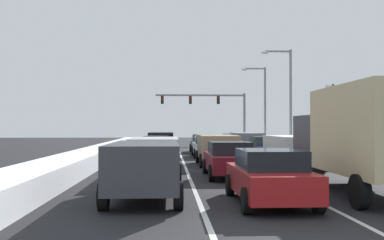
{
  "coord_description": "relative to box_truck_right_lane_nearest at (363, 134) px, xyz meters",
  "views": [
    {
      "loc": [
        -2.55,
        -6.69,
        2.15
      ],
      "look_at": [
        -0.58,
        33.28,
        2.72
      ],
      "focal_mm": 43.12,
      "sensor_mm": 36.0,
      "label": 1
    }
  ],
  "objects": [
    {
      "name": "street_lamp_right_mid",
      "position": [
        3.75,
        34.23,
        3.14
      ],
      "size": [
        2.66,
        0.36,
        8.45
      ],
      "color": "gray",
      "rests_on": "ground"
    },
    {
      "name": "sedan_red_center_lane_nearest",
      "position": [
        -3.27,
        -1.43,
        -1.14
      ],
      "size": [
        2.0,
        4.5,
        1.51
      ],
      "color": "maroon",
      "rests_on": "ground"
    },
    {
      "name": "suv_charcoal_left_lane_nearest",
      "position": [
        -6.77,
        -0.58,
        -0.88
      ],
      "size": [
        2.16,
        4.9,
        1.67
      ],
      "color": "#38383D",
      "rests_on": "ground"
    },
    {
      "name": "sedan_white_center_lane_fourth",
      "position": [
        -3.41,
        18.21,
        -1.14
      ],
      "size": [
        2.0,
        4.5,
        1.51
      ],
      "color": "silver",
      "rests_on": "ground"
    },
    {
      "name": "ground_plane",
      "position": [
        -3.5,
        12.17,
        -1.9
      ],
      "size": [
        127.48,
        127.48,
        0.0
      ],
      "primitive_type": "plane",
      "color": "black"
    },
    {
      "name": "sedan_green_center_lane_fifth",
      "position": [
        -3.3,
        23.94,
        -1.14
      ],
      "size": [
        2.0,
        4.5,
        1.51
      ],
      "color": "#1E5633",
      "rests_on": "ground"
    },
    {
      "name": "suv_silver_left_lane_second",
      "position": [
        -6.67,
        5.33,
        -0.88
      ],
      "size": [
        2.16,
        4.9,
        1.67
      ],
      "color": "#B7BABF",
      "rests_on": "ground"
    },
    {
      "name": "snow_bank_left_shoulder",
      "position": [
        -10.5,
        17.07,
        -1.49
      ],
      "size": [
        1.94,
        53.93,
        0.82
      ],
      "primitive_type": "cube",
      "color": "white",
      "rests_on": "ground"
    },
    {
      "name": "sedan_gray_left_lane_fourth",
      "position": [
        -6.96,
        17.74,
        -1.14
      ],
      "size": [
        2.0,
        4.5,
        1.51
      ],
      "color": "slate",
      "rests_on": "ground"
    },
    {
      "name": "street_lamp_right_near",
      "position": [
        3.9,
        24.43,
        3.26
      ],
      "size": [
        2.66,
        0.36,
        8.68
      ],
      "color": "gray",
      "rests_on": "ground"
    },
    {
      "name": "lane_stripe_between_right_lane_and_center_lane",
      "position": [
        -1.8,
        17.07,
        -1.9
      ],
      "size": [
        0.14,
        53.93,
        0.01
      ],
      "primitive_type": "cube",
      "color": "silver",
      "rests_on": "ground"
    },
    {
      "name": "sedan_navy_right_lane_third",
      "position": [
        0.1,
        15.05,
        -1.14
      ],
      "size": [
        2.0,
        4.5,
        1.51
      ],
      "color": "navy",
      "rests_on": "ground"
    },
    {
      "name": "suv_gray_right_lane_fourth",
      "position": [
        -0.11,
        20.94,
        -0.88
      ],
      "size": [
        2.16,
        4.9,
        1.67
      ],
      "color": "slate",
      "rests_on": "ground"
    },
    {
      "name": "snow_bank_right_shoulder",
      "position": [
        3.5,
        17.07,
        -1.58
      ],
      "size": [
        1.98,
        53.93,
        0.65
      ],
      "primitive_type": "cube",
      "color": "white",
      "rests_on": "ground"
    },
    {
      "name": "box_truck_right_lane_nearest",
      "position": [
        0.0,
        0.0,
        0.0
      ],
      "size": [
        2.53,
        7.2,
        3.36
      ],
      "color": "#38383D",
      "rests_on": "ground"
    },
    {
      "name": "suv_silver_right_lane_second",
      "position": [
        0.15,
        8.87,
        -0.88
      ],
      "size": [
        2.16,
        4.9,
        1.67
      ],
      "color": "#B7BABF",
      "rests_on": "ground"
    },
    {
      "name": "traffic_light_gantry",
      "position": [
        -0.72,
        41.57,
        2.84
      ],
      "size": [
        10.94,
        0.47,
        6.2
      ],
      "color": "slate",
      "rests_on": "ground"
    },
    {
      "name": "sedan_black_right_lane_fifth",
      "position": [
        -0.31,
        27.46,
        -1.14
      ],
      "size": [
        2.0,
        4.5,
        1.51
      ],
      "color": "black",
      "rests_on": "ground"
    },
    {
      "name": "roadside_sign_right",
      "position": [
        7.79,
        21.36,
        2.12
      ],
      "size": [
        3.2,
        0.16,
        5.5
      ],
      "color": "#59595B",
      "rests_on": "ground"
    },
    {
      "name": "suv_black_left_lane_fifth",
      "position": [
        -6.72,
        23.48,
        -0.88
      ],
      "size": [
        2.16,
        4.9,
        1.67
      ],
      "color": "black",
      "rests_on": "ground"
    },
    {
      "name": "suv_tan_center_lane_third",
      "position": [
        -3.4,
        11.37,
        -0.88
      ],
      "size": [
        2.16,
        4.9,
        1.67
      ],
      "color": "#937F60",
      "rests_on": "ground"
    },
    {
      "name": "sedan_maroon_center_lane_second",
      "position": [
        -3.5,
        5.36,
        -1.14
      ],
      "size": [
        2.0,
        4.5,
        1.51
      ],
      "color": "maroon",
      "rests_on": "ground"
    },
    {
      "name": "sedan_navy_left_lane_third",
      "position": [
        -6.73,
        12.24,
        -1.14
      ],
      "size": [
        2.0,
        4.5,
        1.51
      ],
      "color": "navy",
      "rests_on": "ground"
    },
    {
      "name": "lane_stripe_between_center_lane_and_left_lane",
      "position": [
        -5.2,
        17.07,
        -1.9
      ],
      "size": [
        0.14,
        53.93,
        0.01
      ],
      "primitive_type": "cube",
      "color": "silver",
      "rests_on": "ground"
    }
  ]
}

